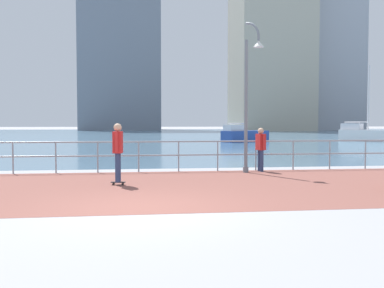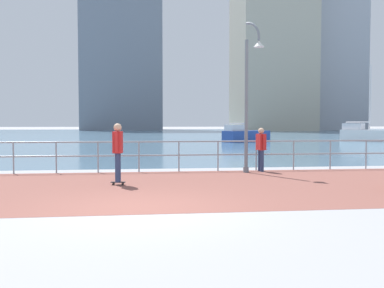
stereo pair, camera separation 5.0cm
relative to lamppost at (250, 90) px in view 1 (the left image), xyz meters
name	(u,v)px [view 1 (the left image)]	position (x,y,z in m)	size (l,w,h in m)	color
ground	(136,138)	(-3.77, 34.22, -2.84)	(220.00, 220.00, 0.00)	#9E9EA3
brick_paving	(140,187)	(-3.77, -2.84, -2.84)	(28.00, 7.17, 0.01)	brown
harbor_water	(136,135)	(-3.77, 45.74, -2.84)	(180.00, 88.00, 0.00)	slate
waterfront_railing	(139,151)	(-3.77, 0.74, -2.09)	(25.25, 0.06, 1.09)	#8C99A3
lamppost	(250,90)	(0.00, 0.00, 0.00)	(0.57, 0.73, 5.14)	slate
skateboarder	(118,148)	(-4.36, -2.40, -1.82)	(0.41, 0.56, 1.71)	black
bystander	(261,146)	(0.51, 0.39, -1.95)	(0.31, 0.56, 1.54)	navy
sailboat_white	(366,134)	(16.77, 22.75, -2.19)	(4.34, 4.63, 6.81)	white
sailboat_teal	(244,135)	(5.56, 22.97, -2.24)	(4.63, 3.50, 6.38)	#284799
tower_slate	(120,36)	(-6.92, 84.04, 17.75)	(16.75, 16.62, 42.85)	slate
tower_glass	(270,38)	(22.90, 71.13, 15.49)	(14.24, 14.28, 38.34)	#B2AD99
tower_steel	(323,27)	(37.16, 78.88, 19.67)	(12.01, 17.06, 46.69)	#A3A8B2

